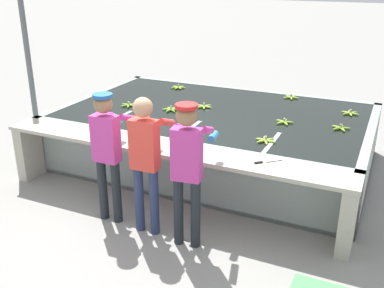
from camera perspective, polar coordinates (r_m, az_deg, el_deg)
name	(u,v)px	position (r m, az deg, el deg)	size (l,w,h in m)	color
ground_plane	(157,216)	(5.83, -4.49, -9.09)	(80.00, 80.00, 0.00)	gray
wash_tank	(215,136)	(7.24, 2.89, 0.98)	(4.74, 3.01, 0.86)	gray
work_ledge	(164,165)	(5.72, -3.58, -2.68)	(4.74, 0.45, 0.86)	#A8A393
worker_0	(108,146)	(5.43, -10.63, -0.21)	(0.41, 0.72, 1.63)	#1E2328
worker_1	(146,153)	(5.11, -5.83, -1.20)	(0.42, 0.72, 1.66)	navy
worker_2	(188,162)	(4.82, -0.56, -2.29)	(0.47, 0.74, 1.67)	#1E2328
banana_bunch_floating_0	(265,140)	(5.88, 9.31, 0.47)	(0.28, 0.27, 0.08)	#93BC3D
banana_bunch_floating_1	(291,97)	(7.95, 12.47, 5.82)	(0.26, 0.28, 0.08)	#9EC642
banana_bunch_floating_2	(341,128)	(6.59, 18.35, 1.95)	(0.28, 0.27, 0.08)	#7FAD33
banana_bunch_floating_3	(104,100)	(7.71, -11.17, 5.44)	(0.28, 0.27, 0.08)	#93BC3D
banana_bunch_floating_4	(350,113)	(7.32, 19.44, 3.73)	(0.28, 0.28, 0.08)	#93BC3D
banana_bunch_floating_5	(171,109)	(7.09, -2.68, 4.41)	(0.27, 0.28, 0.08)	#75A333
banana_bunch_floating_6	(178,87)	(8.43, -1.74, 7.21)	(0.28, 0.28, 0.08)	#93BC3D
banana_bunch_floating_7	(204,106)	(7.25, 1.53, 4.81)	(0.28, 0.27, 0.08)	#9EC642
banana_bunch_floating_8	(284,122)	(6.63, 11.62, 2.76)	(0.28, 0.27, 0.08)	#8CB738
banana_bunch_floating_9	(114,117)	(6.80, -9.85, 3.35)	(0.28, 0.28, 0.08)	#8CB738
banana_bunch_floating_10	(129,105)	(7.39, -8.04, 4.93)	(0.28, 0.27, 0.08)	#75A333
knife_0	(264,162)	(5.25, 9.14, -2.24)	(0.28, 0.26, 0.02)	silver
knife_1	(186,147)	(5.61, -0.74, -0.36)	(0.26, 0.28, 0.02)	silver
support_post_left	(28,56)	(8.04, -20.13, 10.49)	(0.09, 0.09, 3.20)	slate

